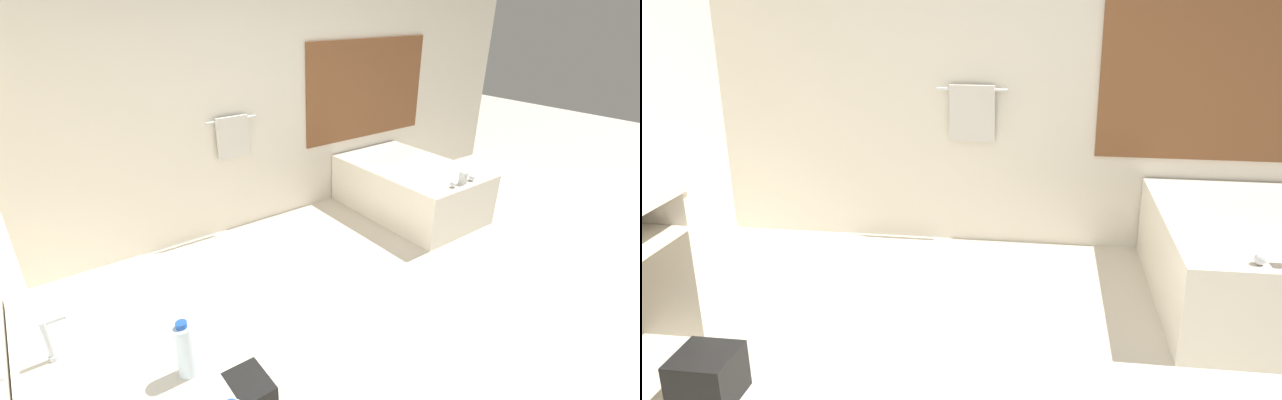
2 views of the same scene
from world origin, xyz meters
TOP-DOWN VIEW (x-y plane):
  - ground_plane at (0.00, 0.00)m, footprint 16.00×16.00m
  - wall_back_with_blinds at (0.05, 2.23)m, footprint 7.40×0.13m
  - sink_faucet at (-2.05, 0.06)m, footprint 0.09×0.04m
  - bathtub at (1.42, 1.43)m, footprint 1.00×1.53m
  - water_bottle_1 at (-1.66, -0.30)m, footprint 0.07×0.07m
  - waste_bin at (-1.28, 0.10)m, footprint 0.28×0.28m

SIDE VIEW (x-z plane):
  - ground_plane at x=0.00m, z-range 0.00..0.00m
  - waste_bin at x=-1.28m, z-range 0.00..0.24m
  - bathtub at x=1.42m, z-range -0.03..0.63m
  - sink_faucet at x=-2.05m, z-range 0.90..1.08m
  - water_bottle_1 at x=-1.66m, z-range 0.90..1.13m
  - wall_back_with_blinds at x=0.05m, z-range -0.01..2.69m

